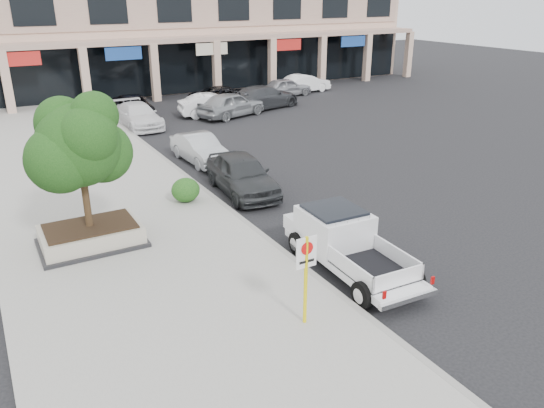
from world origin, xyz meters
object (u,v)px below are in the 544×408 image
at_px(curb_car_a, 242,174).
at_px(lot_car_a, 231,104).
at_px(lot_car_c, 264,97).
at_px(lot_car_e, 286,87).
at_px(pickup_truck, 352,246).
at_px(lot_car_d, 227,96).
at_px(lot_car_b, 213,105).
at_px(curb_car_b, 200,149).
at_px(lot_car_f, 305,83).
at_px(planter, 91,235).
at_px(no_parking_sign, 306,268).
at_px(curb_car_d, 133,106).
at_px(curb_car_c, 139,116).
at_px(planter_tree, 82,144).

distance_m(curb_car_a, lot_car_a, 14.29).
xyz_separation_m(lot_car_c, lot_car_e, (3.83, 3.37, -0.10)).
bearing_deg(pickup_truck, lot_car_d, 75.78).
distance_m(lot_car_b, lot_car_c, 4.16).
height_order(curb_car_b, lot_car_f, lot_car_f).
height_order(planter, curb_car_a, curb_car_a).
distance_m(lot_car_a, lot_car_e, 8.46).
bearing_deg(curb_car_a, planter, -155.85).
relative_size(no_parking_sign, lot_car_a, 0.48).
bearing_deg(curb_car_d, lot_car_c, -5.20).
relative_size(curb_car_a, lot_car_f, 1.06).
xyz_separation_m(pickup_truck, curb_car_c, (-0.22, 20.75, -0.12)).
bearing_deg(curb_car_b, lot_car_e, 42.92).
xyz_separation_m(curb_car_b, lot_car_f, (14.83, 13.75, 0.05)).
bearing_deg(no_parking_sign, lot_car_f, 57.26).
bearing_deg(no_parking_sign, curb_car_a, 72.62).
relative_size(planter_tree, curb_car_b, 0.97).
bearing_deg(curb_car_c, no_parking_sign, -97.48).
relative_size(curb_car_d, lot_car_d, 0.92).
bearing_deg(lot_car_e, lot_car_a, 120.87).
bearing_deg(curb_car_d, lot_car_b, -20.36).
bearing_deg(pickup_truck, lot_car_a, 76.28).
bearing_deg(lot_car_a, curb_car_c, 70.02).
xyz_separation_m(curb_car_b, lot_car_c, (8.82, 9.69, 0.13)).
height_order(pickup_truck, lot_car_b, pickup_truck).
bearing_deg(curb_car_c, pickup_truck, -90.56).
height_order(planter_tree, curb_car_d, planter_tree).
xyz_separation_m(planter, curb_car_c, (6.08, 15.53, 0.23)).
distance_m(planter_tree, lot_car_e, 27.72).
bearing_deg(no_parking_sign, lot_car_c, 63.46).
relative_size(planter_tree, curb_car_a, 0.85).
relative_size(planter_tree, no_parking_sign, 1.74).
bearing_deg(planter, pickup_truck, -39.64).
relative_size(curb_car_b, lot_car_b, 0.92).
bearing_deg(lot_car_a, pickup_truck, 145.80).
height_order(planter, no_parking_sign, no_parking_sign).
bearing_deg(curb_car_d, lot_car_f, 15.45).
relative_size(no_parking_sign, lot_car_f, 0.52).
xyz_separation_m(no_parking_sign, lot_car_f, (17.81, 27.69, -0.91)).
relative_size(pickup_truck, lot_car_c, 0.95).
height_order(no_parking_sign, lot_car_a, no_parking_sign).
distance_m(pickup_truck, lot_car_c, 23.73).
xyz_separation_m(no_parking_sign, pickup_truck, (2.71, 1.72, -0.81)).
distance_m(planter, curb_car_c, 16.68).
relative_size(pickup_truck, lot_car_d, 0.99).
bearing_deg(lot_car_c, no_parking_sign, 138.02).
distance_m(lot_car_a, lot_car_c, 3.47).
bearing_deg(lot_car_e, pickup_truck, 149.84).
bearing_deg(curb_car_d, curb_car_a, -83.20).
distance_m(planter_tree, lot_car_f, 29.73).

